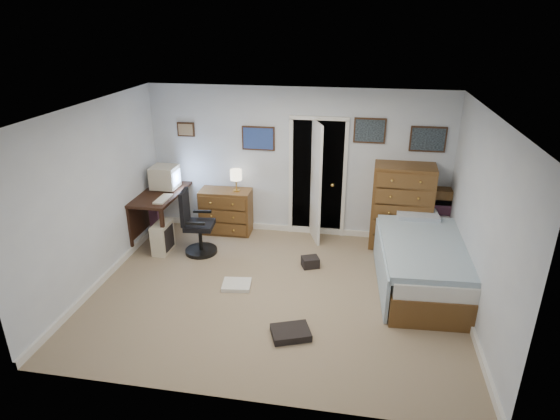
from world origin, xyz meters
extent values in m
cube|color=gray|center=(0.00, 0.00, -0.01)|extent=(5.00, 4.00, 0.02)
cube|color=#321810|center=(-2.20, 1.42, 0.79)|extent=(0.67, 1.42, 0.04)
cube|color=#321810|center=(-2.49, 0.76, 0.39)|extent=(0.06, 0.06, 0.77)
cube|color=#321810|center=(-1.93, 0.76, 0.39)|extent=(0.06, 0.06, 0.77)
cube|color=#321810|center=(-2.47, 2.09, 0.39)|extent=(0.06, 0.06, 0.77)
cube|color=#321810|center=(-1.91, 2.08, 0.39)|extent=(0.06, 0.06, 0.77)
cube|color=#321810|center=(-2.50, 1.43, 0.44)|extent=(0.05, 1.31, 0.54)
cube|color=beige|center=(-2.18, 1.57, 1.02)|extent=(0.42, 0.40, 0.37)
cube|color=#8CB2F2|center=(-1.97, 1.57, 1.02)|extent=(0.01, 0.31, 0.24)
cube|color=beige|center=(-2.18, 1.57, 0.83)|extent=(0.28, 0.28, 0.02)
cube|color=beige|center=(-2.02, 1.07, 0.83)|extent=(0.17, 0.44, 0.03)
cube|color=beige|center=(-2.00, 0.87, 0.25)|extent=(0.22, 0.46, 0.49)
cube|color=black|center=(-1.89, 0.87, 0.25)|extent=(0.01, 0.33, 0.38)
cylinder|color=black|center=(-1.39, 0.94, 0.03)|extent=(0.56, 0.56, 0.06)
cylinder|color=black|center=(-1.39, 0.94, 0.24)|extent=(0.06, 0.06, 0.39)
cube|color=black|center=(-1.39, 0.94, 0.48)|extent=(0.47, 0.47, 0.08)
cube|color=black|center=(-1.60, 0.92, 0.78)|extent=(0.10, 0.39, 0.54)
cube|color=black|center=(-1.37, 0.70, 0.62)|extent=(0.30, 0.08, 0.04)
cube|color=black|center=(-1.41, 1.17, 0.62)|extent=(0.30, 0.08, 0.04)
cube|color=maroon|center=(-2.32, 1.35, 0.37)|extent=(0.15, 0.15, 0.75)
cube|color=brown|center=(-1.20, 1.77, 0.39)|extent=(0.88, 0.46, 0.77)
cylinder|color=gold|center=(-1.00, 1.77, 0.78)|extent=(0.12, 0.12, 0.02)
cylinder|color=gold|center=(-1.00, 1.77, 0.90)|extent=(0.02, 0.02, 0.23)
cylinder|color=beige|center=(-1.00, 1.77, 1.06)|extent=(0.20, 0.20, 0.17)
cube|color=black|center=(0.35, 2.30, 1.00)|extent=(0.90, 0.60, 2.00)
cube|color=white|center=(-0.10, 1.97, 1.00)|extent=(0.06, 0.05, 2.00)
cube|color=white|center=(0.80, 1.97, 1.00)|extent=(0.06, 0.05, 2.00)
cube|color=white|center=(0.35, 1.97, 2.02)|extent=(0.96, 0.05, 0.06)
cube|color=white|center=(0.31, 1.86, 1.00)|extent=(0.31, 0.77, 2.00)
sphere|color=gold|center=(0.62, 1.71, 1.00)|extent=(0.06, 0.06, 0.06)
cube|color=brown|center=(1.74, 1.75, 0.69)|extent=(0.97, 0.60, 1.38)
cube|color=brown|center=(2.12, 1.88, 0.49)|extent=(1.10, 0.28, 0.98)
cube|color=black|center=(2.12, 1.79, 0.68)|extent=(1.01, 0.12, 0.33)
cube|color=maroon|center=(2.12, 1.79, 0.63)|extent=(0.88, 0.14, 0.24)
cube|color=brown|center=(2.00, 0.59, 0.20)|extent=(1.24, 2.30, 0.39)
cube|color=white|center=(2.00, 0.59, 0.49)|extent=(1.19, 2.25, 0.20)
cube|color=#557E9F|center=(2.01, 0.48, 0.62)|extent=(1.29, 1.96, 0.11)
cube|color=#557E9F|center=(1.41, 0.45, 0.31)|extent=(0.15, 1.90, 0.60)
cube|color=slate|center=(1.96, 1.43, 0.66)|extent=(0.64, 0.46, 0.15)
cube|color=#331E11|center=(-1.90, 1.98, 1.75)|extent=(0.30, 0.03, 0.24)
cube|color=olive|center=(-1.90, 1.96, 1.75)|extent=(0.25, 0.01, 0.19)
cube|color=#331E11|center=(-0.65, 1.98, 1.65)|extent=(0.55, 0.03, 0.40)
cube|color=navy|center=(-0.65, 1.96, 1.65)|extent=(0.50, 0.01, 0.35)
cube|color=#331E11|center=(1.15, 1.98, 1.85)|extent=(0.50, 0.03, 0.40)
cube|color=black|center=(1.15, 1.96, 1.85)|extent=(0.45, 0.01, 0.35)
cube|color=#331E11|center=(2.05, 1.98, 1.75)|extent=(0.55, 0.03, 0.40)
cube|color=black|center=(2.05, 1.96, 1.75)|extent=(0.50, 0.01, 0.35)
cube|color=black|center=(0.35, -0.92, 0.04)|extent=(0.54, 0.47, 0.09)
cube|color=silver|center=(-0.57, 0.04, 0.03)|extent=(0.43, 0.38, 0.06)
cube|color=black|center=(0.39, 0.78, 0.08)|extent=(0.30, 0.28, 0.16)
camera|label=1|loc=(1.00, -5.43, 3.52)|focal=30.00mm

